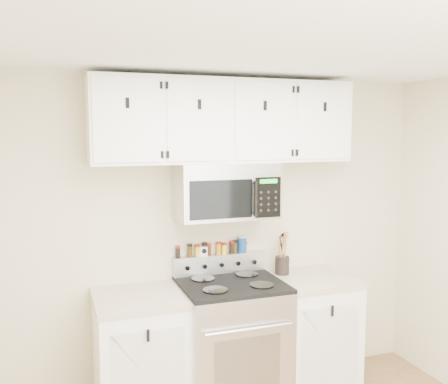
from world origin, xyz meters
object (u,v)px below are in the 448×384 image
at_px(range, 232,341).
at_px(microwave, 226,190).
at_px(utensil_crock, 282,264).
at_px(salt_canister, 242,244).

distance_m(range, microwave, 1.15).
bearing_deg(range, utensil_crock, 19.03).
xyz_separation_m(range, salt_canister, (0.19, 0.28, 0.68)).
bearing_deg(utensil_crock, salt_canister, 160.41).
height_order(range, salt_canister, salt_canister).
relative_size(utensil_crock, salt_canister, 2.54).
distance_m(microwave, utensil_crock, 0.80).
bearing_deg(utensil_crock, microwave, -174.75).
xyz_separation_m(range, utensil_crock, (0.50, 0.17, 0.52)).
xyz_separation_m(utensil_crock, salt_canister, (-0.31, 0.11, 0.16)).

